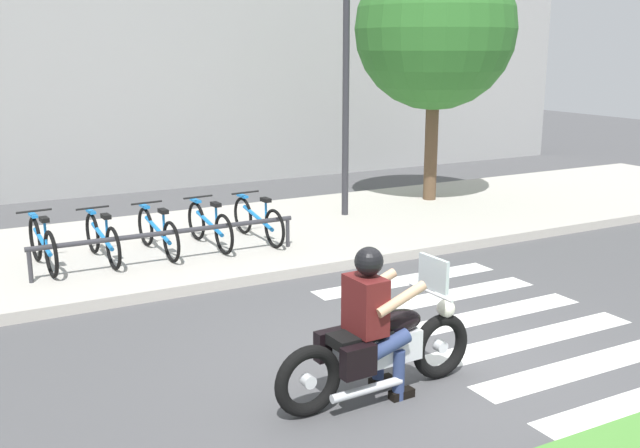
{
  "coord_description": "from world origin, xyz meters",
  "views": [
    {
      "loc": [
        -4.27,
        -5.63,
        3.16
      ],
      "look_at": [
        0.29,
        2.77,
        0.86
      ],
      "focal_mm": 41.51,
      "sensor_mm": 36.0,
      "label": 1
    }
  ],
  "objects_px": {
    "bicycle_1": "(102,238)",
    "rider": "(373,312)",
    "motorcycle": "(379,349)",
    "bicycle_0": "(43,244)",
    "bicycle_3": "(210,225)",
    "tree_near_rack": "(435,29)",
    "bicycle_2": "(158,232)",
    "bike_rack": "(169,235)",
    "street_lamp": "(346,66)",
    "bicycle_4": "(258,220)"
  },
  "relations": [
    {
      "from": "bicycle_2",
      "to": "bike_rack",
      "type": "relative_size",
      "value": 0.43
    },
    {
      "from": "motorcycle",
      "to": "tree_near_rack",
      "type": "relative_size",
      "value": 0.43
    },
    {
      "from": "rider",
      "to": "bicycle_0",
      "type": "distance_m",
      "value": 5.59
    },
    {
      "from": "bicycle_3",
      "to": "motorcycle",
      "type": "bearing_deg",
      "value": -92.96
    },
    {
      "from": "motorcycle",
      "to": "rider",
      "type": "height_order",
      "value": "rider"
    },
    {
      "from": "motorcycle",
      "to": "bicycle_0",
      "type": "relative_size",
      "value": 1.34
    },
    {
      "from": "bicycle_3",
      "to": "bicycle_1",
      "type": "bearing_deg",
      "value": 180.0
    },
    {
      "from": "motorcycle",
      "to": "bicycle_1",
      "type": "relative_size",
      "value": 1.33
    },
    {
      "from": "bicycle_0",
      "to": "street_lamp",
      "type": "xyz_separation_m",
      "value": [
        5.4,
        0.96,
        2.32
      ]
    },
    {
      "from": "bicycle_1",
      "to": "street_lamp",
      "type": "bearing_deg",
      "value": 11.82
    },
    {
      "from": "bike_rack",
      "to": "tree_near_rack",
      "type": "bearing_deg",
      "value": 17.71
    },
    {
      "from": "bicycle_4",
      "to": "street_lamp",
      "type": "relative_size",
      "value": 0.36
    },
    {
      "from": "bicycle_2",
      "to": "bicycle_3",
      "type": "relative_size",
      "value": 1.02
    },
    {
      "from": "bicycle_1",
      "to": "rider",
      "type": "bearing_deg",
      "value": -76.19
    },
    {
      "from": "motorcycle",
      "to": "bicycle_4",
      "type": "xyz_separation_m",
      "value": [
        1.08,
        5.18,
        0.02
      ]
    },
    {
      "from": "tree_near_rack",
      "to": "street_lamp",
      "type": "bearing_deg",
      "value": -169.78
    },
    {
      "from": "bicycle_4",
      "to": "street_lamp",
      "type": "distance_m",
      "value": 3.32
    },
    {
      "from": "bicycle_1",
      "to": "bicycle_2",
      "type": "xyz_separation_m",
      "value": [
        0.81,
        0.0,
        -0.0
      ]
    },
    {
      "from": "bicycle_1",
      "to": "tree_near_rack",
      "type": "distance_m",
      "value": 7.56
    },
    {
      "from": "motorcycle",
      "to": "bicycle_1",
      "type": "height_order",
      "value": "motorcycle"
    },
    {
      "from": "bicycle_2",
      "to": "tree_near_rack",
      "type": "bearing_deg",
      "value": 12.77
    },
    {
      "from": "bicycle_2",
      "to": "bicycle_1",
      "type": "bearing_deg",
      "value": -179.97
    },
    {
      "from": "bicycle_3",
      "to": "tree_near_rack",
      "type": "xyz_separation_m",
      "value": [
        5.19,
        1.36,
        2.99
      ]
    },
    {
      "from": "bicycle_2",
      "to": "bike_rack",
      "type": "bearing_deg",
      "value": -89.96
    },
    {
      "from": "bicycle_4",
      "to": "tree_near_rack",
      "type": "height_order",
      "value": "tree_near_rack"
    },
    {
      "from": "rider",
      "to": "tree_near_rack",
      "type": "height_order",
      "value": "tree_near_rack"
    },
    {
      "from": "bicycle_1",
      "to": "bike_rack",
      "type": "distance_m",
      "value": 0.98
    },
    {
      "from": "bicycle_2",
      "to": "bicycle_3",
      "type": "height_order",
      "value": "bicycle_3"
    },
    {
      "from": "tree_near_rack",
      "to": "bicycle_0",
      "type": "bearing_deg",
      "value": -169.87
    },
    {
      "from": "motorcycle",
      "to": "bicycle_3",
      "type": "xyz_separation_m",
      "value": [
        0.27,
        5.18,
        0.03
      ]
    },
    {
      "from": "bicycle_4",
      "to": "tree_near_rack",
      "type": "bearing_deg",
      "value": 17.25
    },
    {
      "from": "bike_rack",
      "to": "bicycle_2",
      "type": "bearing_deg",
      "value": 90.04
    },
    {
      "from": "motorcycle",
      "to": "rider",
      "type": "bearing_deg",
      "value": -179.81
    },
    {
      "from": "bicycle_0",
      "to": "bike_rack",
      "type": "xyz_separation_m",
      "value": [
        1.62,
        -0.55,
        0.06
      ]
    },
    {
      "from": "bicycle_2",
      "to": "street_lamp",
      "type": "height_order",
      "value": "street_lamp"
    },
    {
      "from": "bicycle_1",
      "to": "street_lamp",
      "type": "relative_size",
      "value": 0.34
    },
    {
      "from": "rider",
      "to": "bicycle_1",
      "type": "height_order",
      "value": "rider"
    },
    {
      "from": "bicycle_3",
      "to": "street_lamp",
      "type": "relative_size",
      "value": 0.35
    },
    {
      "from": "bicycle_1",
      "to": "motorcycle",
      "type": "bearing_deg",
      "value": -75.39
    },
    {
      "from": "rider",
      "to": "bike_rack",
      "type": "relative_size",
      "value": 0.38
    },
    {
      "from": "bicycle_2",
      "to": "street_lamp",
      "type": "xyz_separation_m",
      "value": [
        3.78,
        0.96,
        2.34
      ]
    },
    {
      "from": "rider",
      "to": "bicycle_2",
      "type": "relative_size",
      "value": 0.87
    },
    {
      "from": "bicycle_3",
      "to": "bicycle_4",
      "type": "xyz_separation_m",
      "value": [
        0.81,
        0.0,
        -0.0
      ]
    },
    {
      "from": "bicycle_0",
      "to": "bicycle_2",
      "type": "relative_size",
      "value": 0.96
    },
    {
      "from": "rider",
      "to": "bicycle_1",
      "type": "relative_size",
      "value": 0.9
    },
    {
      "from": "motorcycle",
      "to": "bike_rack",
      "type": "relative_size",
      "value": 0.56
    },
    {
      "from": "bicycle_0",
      "to": "bicycle_3",
      "type": "bearing_deg",
      "value": 0.02
    },
    {
      "from": "bicycle_3",
      "to": "tree_near_rack",
      "type": "relative_size",
      "value": 0.32
    },
    {
      "from": "bicycle_3",
      "to": "bicycle_4",
      "type": "distance_m",
      "value": 0.81
    },
    {
      "from": "bicycle_3",
      "to": "bike_rack",
      "type": "distance_m",
      "value": 0.98
    }
  ]
}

